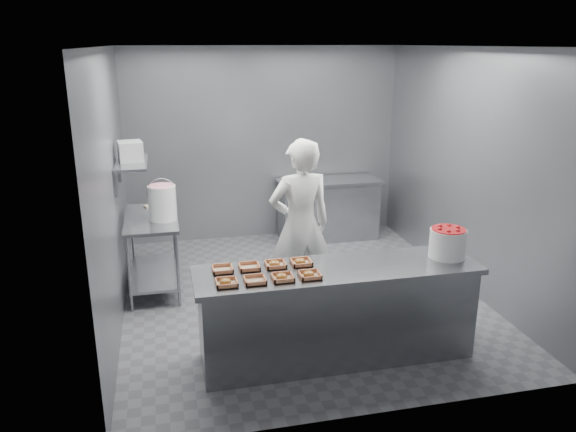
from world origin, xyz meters
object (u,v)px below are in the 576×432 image
Objects in this scene: prep_table at (153,242)px; tray_6 at (275,264)px; back_counter at (328,209)px; glaze_bucket at (162,202)px; tray_3 at (310,275)px; tray_1 at (255,280)px; appliance at (130,151)px; tray_7 at (301,262)px; worker at (300,226)px; service_counter at (337,312)px; strawberry_tub at (448,242)px; tray_5 at (249,267)px; tray_0 at (226,282)px; tray_4 at (223,269)px; tray_2 at (282,277)px.

prep_table is 6.40× the size of tray_6.
back_counter is 3.11× the size of glaze_bucket.
back_counter is 8.01× the size of tray_3.
tray_1 is 0.64× the size of appliance.
tray_1 is 1.00× the size of tray_7.
tray_7 is 2.49m from appliance.
worker reaches higher than glaze_bucket.
tray_3 reaches higher than service_counter.
tray_7 is 1.40m from strawberry_tub.
tray_5 is at bearing 90.00° from tray_1.
prep_table is 2.48× the size of glaze_bucket.
tray_1 reaches higher than prep_table.
tray_5 is 0.24m from tray_6.
tray_0 and tray_6 have the same top height.
appliance is at bearing -32.71° from worker.
tray_5 is 1.00× the size of tray_6.
worker is at bearing -28.08° from prep_table.
tray_5 is (0.24, 0.30, -0.00)m from tray_0.
tray_7 is at bearing 153.69° from service_counter.
glaze_bucket is (-1.51, 1.82, 0.66)m from service_counter.
worker reaches higher than tray_4.
tray_3 is 1.40m from strawberry_tub.
service_counter is 1.14m from tray_0.
glaze_bucket is at bearing 125.74° from tray_7.
tray_5 is at bearing 47.21° from worker.
worker is at bearing -34.84° from appliance.
prep_table is 2.87m from back_counter.
tray_0 is 0.10× the size of worker.
tray_0 is (-1.93, -3.40, 0.47)m from back_counter.
tray_1 is at bearing 180.00° from tray_2.
tray_0 is 0.57m from tray_6.
back_counter is 3.82m from tray_1.
tray_2 is 2.21m from glaze_bucket.
back_counter is 3.64m from tray_3.
strawberry_tub is at bearing 7.16° from tray_3.
tray_1 is (0.24, 0.00, -0.00)m from tray_0.
appliance reaches higher than strawberry_tub.
prep_table is 6.40× the size of tray_1.
appliance reaches higher than tray_2.
tray_1 is at bearing -69.79° from glaze_bucket.
tray_7 is (-0.31, 0.15, 0.47)m from service_counter.
back_counter is 3.68m from tray_4.
strawberry_tub is at bearing -3.94° from tray_5.
tray_7 is 0.99m from worker.
worker is 1.61m from glaze_bucket.
tray_2 is 0.39m from tray_7.
tray_2 is (-0.55, -0.15, 0.47)m from service_counter.
tray_3 is at bearing -0.00° from tray_1.
back_counter is at bearing 60.48° from tray_0.
tray_4 is (-1.02, 0.15, 0.47)m from service_counter.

